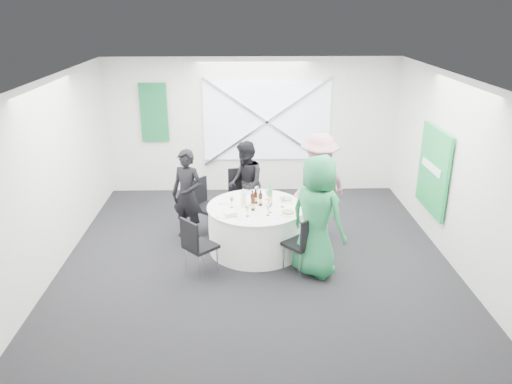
{
  "coord_description": "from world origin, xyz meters",
  "views": [
    {
      "loc": [
        -0.2,
        -7.13,
        3.78
      ],
      "look_at": [
        0.0,
        0.2,
        1.0
      ],
      "focal_mm": 35.0,
      "sensor_mm": 36.0,
      "label": 1
    }
  ],
  "objects_px": {
    "person_woman_pink": "(318,184)",
    "person_woman_green": "(317,216)",
    "chair_back_left": "(203,201)",
    "chair_front_right": "(304,241)",
    "person_man_back": "(245,184)",
    "chair_back": "(241,191)",
    "green_water_bottle": "(270,197)",
    "chair_front_left": "(196,243)",
    "banquet_table": "(256,228)",
    "chair_back_right": "(317,210)",
    "person_man_back_left": "(187,195)",
    "clear_water_bottle": "(243,200)"
  },
  "relations": [
    {
      "from": "chair_back_left",
      "to": "chair_front_right",
      "type": "bearing_deg",
      "value": -94.69
    },
    {
      "from": "chair_back_left",
      "to": "chair_front_right",
      "type": "distance_m",
      "value": 2.19
    },
    {
      "from": "chair_front_right",
      "to": "person_woman_pink",
      "type": "relative_size",
      "value": 0.51
    },
    {
      "from": "green_water_bottle",
      "to": "chair_back_right",
      "type": "bearing_deg",
      "value": 26.19
    },
    {
      "from": "chair_back",
      "to": "chair_front_right",
      "type": "xyz_separation_m",
      "value": [
        0.93,
        -1.99,
        -0.04
      ]
    },
    {
      "from": "chair_back_right",
      "to": "person_man_back_left",
      "type": "xyz_separation_m",
      "value": [
        -2.2,
        0.04,
        0.3
      ]
    },
    {
      "from": "chair_back_right",
      "to": "clear_water_bottle",
      "type": "xyz_separation_m",
      "value": [
        -1.26,
        -0.48,
        0.4
      ]
    },
    {
      "from": "chair_back",
      "to": "person_man_back_left",
      "type": "relative_size",
      "value": 0.63
    },
    {
      "from": "person_man_back",
      "to": "person_woman_pink",
      "type": "bearing_deg",
      "value": 63.14
    },
    {
      "from": "person_woman_pink",
      "to": "person_woman_green",
      "type": "distance_m",
      "value": 1.44
    },
    {
      "from": "chair_back",
      "to": "chair_front_right",
      "type": "relative_size",
      "value": 1.07
    },
    {
      "from": "chair_front_left",
      "to": "person_woman_green",
      "type": "height_order",
      "value": "person_woman_green"
    },
    {
      "from": "chair_back",
      "to": "person_woman_green",
      "type": "bearing_deg",
      "value": -72.53
    },
    {
      "from": "banquet_table",
      "to": "chair_back",
      "type": "relative_size",
      "value": 1.61
    },
    {
      "from": "person_man_back",
      "to": "green_water_bottle",
      "type": "distance_m",
      "value": 1.06
    },
    {
      "from": "person_woman_pink",
      "to": "person_woman_green",
      "type": "relative_size",
      "value": 0.97
    },
    {
      "from": "chair_back_right",
      "to": "person_man_back",
      "type": "height_order",
      "value": "person_man_back"
    },
    {
      "from": "chair_front_left",
      "to": "clear_water_bottle",
      "type": "height_order",
      "value": "clear_water_bottle"
    },
    {
      "from": "chair_back_left",
      "to": "banquet_table",
      "type": "bearing_deg",
      "value": -90.0
    },
    {
      "from": "chair_back",
      "to": "clear_water_bottle",
      "type": "distance_m",
      "value": 1.25
    },
    {
      "from": "person_woman_pink",
      "to": "green_water_bottle",
      "type": "distance_m",
      "value": 1.03
    },
    {
      "from": "chair_front_right",
      "to": "person_man_back",
      "type": "height_order",
      "value": "person_man_back"
    },
    {
      "from": "chair_front_left",
      "to": "person_man_back_left",
      "type": "relative_size",
      "value": 0.59
    },
    {
      "from": "chair_front_left",
      "to": "person_woman_green",
      "type": "xyz_separation_m",
      "value": [
        1.75,
        0.02,
        0.38
      ]
    },
    {
      "from": "green_water_bottle",
      "to": "clear_water_bottle",
      "type": "relative_size",
      "value": 1.1
    },
    {
      "from": "banquet_table",
      "to": "person_man_back",
      "type": "relative_size",
      "value": 1.02
    },
    {
      "from": "person_woman_pink",
      "to": "clear_water_bottle",
      "type": "height_order",
      "value": "person_woman_pink"
    },
    {
      "from": "chair_back_left",
      "to": "chair_back",
      "type": "bearing_deg",
      "value": -14.74
    },
    {
      "from": "chair_back_left",
      "to": "person_man_back_left",
      "type": "xyz_separation_m",
      "value": [
        -0.25,
        -0.22,
        0.21
      ]
    },
    {
      "from": "person_woman_green",
      "to": "person_woman_pink",
      "type": "bearing_deg",
      "value": -56.48
    },
    {
      "from": "banquet_table",
      "to": "chair_back_right",
      "type": "bearing_deg",
      "value": 24.09
    },
    {
      "from": "person_woman_pink",
      "to": "person_woman_green",
      "type": "height_order",
      "value": "person_woman_green"
    },
    {
      "from": "banquet_table",
      "to": "chair_back",
      "type": "xyz_separation_m",
      "value": [
        -0.25,
        1.2,
        0.19
      ]
    },
    {
      "from": "green_water_bottle",
      "to": "clear_water_bottle",
      "type": "height_order",
      "value": "green_water_bottle"
    },
    {
      "from": "person_woman_pink",
      "to": "banquet_table",
      "type": "bearing_deg",
      "value": -0.0
    },
    {
      "from": "banquet_table",
      "to": "chair_front_right",
      "type": "relative_size",
      "value": 1.72
    },
    {
      "from": "chair_front_left",
      "to": "clear_water_bottle",
      "type": "xyz_separation_m",
      "value": [
        0.69,
        0.8,
        0.34
      ]
    },
    {
      "from": "banquet_table",
      "to": "person_man_back",
      "type": "xyz_separation_m",
      "value": [
        -0.16,
        1.04,
        0.39
      ]
    },
    {
      "from": "chair_front_left",
      "to": "person_woman_pink",
      "type": "height_order",
      "value": "person_woman_pink"
    },
    {
      "from": "person_man_back_left",
      "to": "person_woman_green",
      "type": "height_order",
      "value": "person_woman_green"
    },
    {
      "from": "banquet_table",
      "to": "person_woman_pink",
      "type": "distance_m",
      "value": 1.35
    },
    {
      "from": "chair_back_left",
      "to": "person_man_back",
      "type": "height_order",
      "value": "person_man_back"
    },
    {
      "from": "chair_back_left",
      "to": "chair_front_left",
      "type": "distance_m",
      "value": 1.54
    },
    {
      "from": "chair_back",
      "to": "chair_back_right",
      "type": "xyz_separation_m",
      "value": [
        1.3,
        -0.73,
        -0.1
      ]
    },
    {
      "from": "person_man_back",
      "to": "person_woman_pink",
      "type": "xyz_separation_m",
      "value": [
        1.24,
        -0.41,
        0.12
      ]
    },
    {
      "from": "banquet_table",
      "to": "person_man_back_left",
      "type": "height_order",
      "value": "person_man_back_left"
    },
    {
      "from": "person_man_back_left",
      "to": "clear_water_bottle",
      "type": "bearing_deg",
      "value": -4.73
    },
    {
      "from": "person_man_back",
      "to": "person_man_back_left",
      "type": "bearing_deg",
      "value": -70.38
    },
    {
      "from": "banquet_table",
      "to": "green_water_bottle",
      "type": "bearing_deg",
      "value": 15.76
    },
    {
      "from": "chair_back",
      "to": "person_woman_pink",
      "type": "distance_m",
      "value": 1.48
    }
  ]
}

